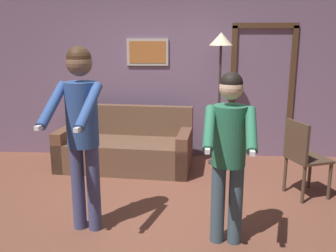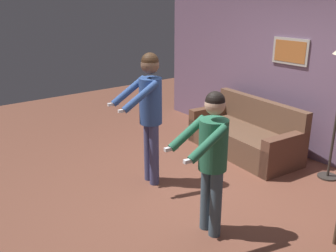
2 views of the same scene
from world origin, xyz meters
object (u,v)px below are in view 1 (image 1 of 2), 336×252
object	(u,v)px
dining_chair_distant	(303,154)
couch	(126,149)
person_standing_right	(229,145)
person_standing_left	(81,122)
torchiere_lamp	(221,55)

from	to	relation	value
dining_chair_distant	couch	bearing A→B (deg)	157.60
person_standing_right	dining_chair_distant	bearing A→B (deg)	47.74
person_standing_left	couch	bearing A→B (deg)	86.94
person_standing_right	dining_chair_distant	size ratio (longest dim) A/B	1.71
torchiere_lamp	dining_chair_distant	distance (m)	1.84
torchiere_lamp	person_standing_left	xyz separation A→B (m)	(-1.46, -2.09, -0.52)
couch	dining_chair_distant	bearing A→B (deg)	-22.40
couch	person_standing_left	distance (m)	2.03
dining_chair_distant	person_standing_left	bearing A→B (deg)	-158.76
torchiere_lamp	person_standing_left	world-z (taller)	torchiere_lamp
torchiere_lamp	dining_chair_distant	xyz separation A→B (m)	(0.90, -1.17, -1.09)
couch	dining_chair_distant	distance (m)	2.46
torchiere_lamp	person_standing_right	size ratio (longest dim) A/B	1.22
torchiere_lamp	dining_chair_distant	bearing A→B (deg)	-52.43
couch	dining_chair_distant	world-z (taller)	dining_chair_distant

